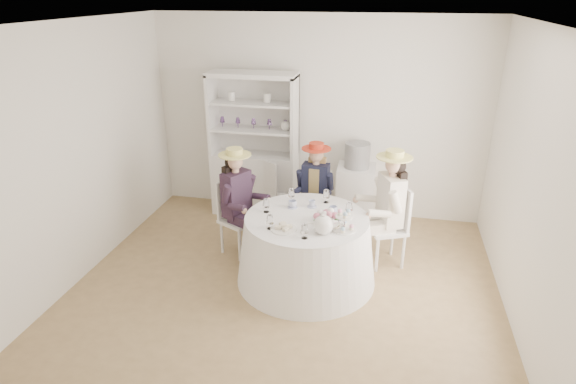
# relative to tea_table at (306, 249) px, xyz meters

# --- Properties ---
(ground) EXTENTS (4.50, 4.50, 0.00)m
(ground) POSITION_rel_tea_table_xyz_m (-0.19, -0.15, -0.37)
(ground) COLOR olive
(ground) RESTS_ON ground
(ceiling) EXTENTS (4.50, 4.50, 0.00)m
(ceiling) POSITION_rel_tea_table_xyz_m (-0.19, -0.15, 2.33)
(ceiling) COLOR white
(ceiling) RESTS_ON wall_back
(wall_back) EXTENTS (4.50, 0.00, 4.50)m
(wall_back) POSITION_rel_tea_table_xyz_m (-0.19, 1.85, 0.98)
(wall_back) COLOR white
(wall_back) RESTS_ON ground
(wall_front) EXTENTS (4.50, 0.00, 4.50)m
(wall_front) POSITION_rel_tea_table_xyz_m (-0.19, -2.15, 0.98)
(wall_front) COLOR white
(wall_front) RESTS_ON ground
(wall_left) EXTENTS (0.00, 4.50, 4.50)m
(wall_left) POSITION_rel_tea_table_xyz_m (-2.44, -0.15, 0.98)
(wall_left) COLOR white
(wall_left) RESTS_ON ground
(wall_right) EXTENTS (0.00, 4.50, 4.50)m
(wall_right) POSITION_rel_tea_table_xyz_m (2.06, -0.15, 0.98)
(wall_right) COLOR white
(wall_right) RESTS_ON ground
(tea_table) EXTENTS (1.51, 1.51, 0.75)m
(tea_table) POSITION_rel_tea_table_xyz_m (0.00, 0.00, 0.00)
(tea_table) COLOR white
(tea_table) RESTS_ON ground
(hutch) EXTENTS (1.19, 0.48, 1.98)m
(hutch) POSITION_rel_tea_table_xyz_m (-1.01, 1.58, 0.33)
(hutch) COLOR silver
(hutch) RESTS_ON ground
(side_table) EXTENTS (0.51, 0.51, 0.78)m
(side_table) POSITION_rel_tea_table_xyz_m (0.39, 1.60, 0.01)
(side_table) COLOR silver
(side_table) RESTS_ON ground
(hatbox) EXTENTS (0.40, 0.40, 0.33)m
(hatbox) POSITION_rel_tea_table_xyz_m (0.39, 1.60, 0.57)
(hatbox) COLOR black
(hatbox) RESTS_ON side_table
(guest_left) EXTENTS (0.56, 0.51, 1.32)m
(guest_left) POSITION_rel_tea_table_xyz_m (-0.89, 0.42, 0.37)
(guest_left) COLOR silver
(guest_left) RESTS_ON ground
(guest_mid) EXTENTS (0.46, 0.48, 1.27)m
(guest_mid) POSITION_rel_tea_table_xyz_m (-0.07, 0.98, 0.34)
(guest_mid) COLOR silver
(guest_mid) RESTS_ON ground
(guest_right) EXTENTS (0.58, 0.53, 1.38)m
(guest_right) POSITION_rel_tea_table_xyz_m (0.83, 0.52, 0.41)
(guest_right) COLOR silver
(guest_right) RESTS_ON ground
(spare_chair) EXTENTS (0.50, 0.50, 0.87)m
(spare_chair) POSITION_rel_tea_table_xyz_m (-0.71, 1.40, 0.09)
(spare_chair) COLOR silver
(spare_chair) RESTS_ON ground
(teacup_a) EXTENTS (0.10, 0.10, 0.08)m
(teacup_a) POSITION_rel_tea_table_xyz_m (-0.20, 0.21, 0.42)
(teacup_a) COLOR white
(teacup_a) RESTS_ON tea_table
(teacup_b) EXTENTS (0.09, 0.09, 0.07)m
(teacup_b) POSITION_rel_tea_table_xyz_m (0.01, 0.27, 0.42)
(teacup_b) COLOR white
(teacup_b) RESTS_ON tea_table
(teacup_c) EXTENTS (0.12, 0.12, 0.07)m
(teacup_c) POSITION_rel_tea_table_xyz_m (0.26, 0.15, 0.42)
(teacup_c) COLOR white
(teacup_c) RESTS_ON tea_table
(flower_bowl) EXTENTS (0.25, 0.25, 0.05)m
(flower_bowl) POSITION_rel_tea_table_xyz_m (0.20, -0.05, 0.41)
(flower_bowl) COLOR white
(flower_bowl) RESTS_ON tea_table
(flower_arrangement) EXTENTS (0.19, 0.19, 0.07)m
(flower_arrangement) POSITION_rel_tea_table_xyz_m (0.21, -0.08, 0.47)
(flower_arrangement) COLOR #CC6680
(flower_arrangement) RESTS_ON tea_table
(table_teapot) EXTENTS (0.28, 0.20, 0.21)m
(table_teapot) POSITION_rel_tea_table_xyz_m (0.22, -0.30, 0.47)
(table_teapot) COLOR white
(table_teapot) RESTS_ON tea_table
(sandwich_plate) EXTENTS (0.26, 0.26, 0.06)m
(sandwich_plate) POSITION_rel_tea_table_xyz_m (-0.18, -0.32, 0.39)
(sandwich_plate) COLOR white
(sandwich_plate) RESTS_ON tea_table
(cupcake_stand) EXTENTS (0.23, 0.23, 0.21)m
(cupcake_stand) POSITION_rel_tea_table_xyz_m (0.41, -0.20, 0.46)
(cupcake_stand) COLOR white
(cupcake_stand) RESTS_ON tea_table
(stemware_set) EXTENTS (0.96, 0.96, 0.15)m
(stemware_set) POSITION_rel_tea_table_xyz_m (-0.00, -0.00, 0.45)
(stemware_set) COLOR white
(stemware_set) RESTS_ON tea_table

